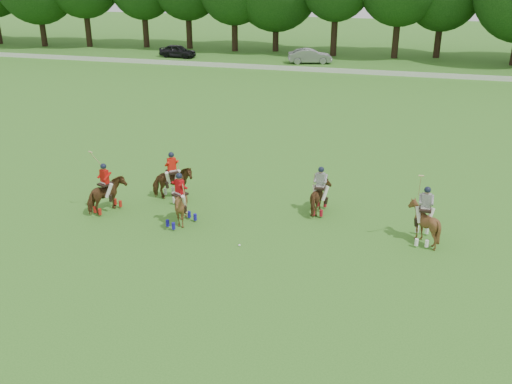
% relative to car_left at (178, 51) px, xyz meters
% --- Properties ---
extents(ground, '(180.00, 180.00, 0.00)m').
position_rel_car_left_xyz_m(ground, '(16.38, -42.50, -0.69)').
color(ground, '#347220').
rests_on(ground, ground).
extents(boundary_rail, '(120.00, 0.10, 0.44)m').
position_rel_car_left_xyz_m(boundary_rail, '(16.38, -4.50, -0.47)').
color(boundary_rail, white).
rests_on(boundary_rail, ground).
extents(car_left, '(4.19, 2.04, 1.38)m').
position_rel_car_left_xyz_m(car_left, '(0.00, 0.00, 0.00)').
color(car_left, black).
rests_on(car_left, ground).
extents(car_mid, '(4.73, 2.73, 1.47)m').
position_rel_car_left_xyz_m(car_mid, '(14.66, 0.00, 0.05)').
color(car_mid, gray).
rests_on(car_mid, ground).
extents(polo_red_a, '(1.46, 1.95, 2.76)m').
position_rel_car_left_xyz_m(polo_red_a, '(12.46, -38.84, 0.10)').
color(polo_red_a, '#462712').
rests_on(polo_red_a, ground).
extents(polo_red_b, '(2.05, 2.04, 2.28)m').
position_rel_car_left_xyz_m(polo_red_b, '(14.74, -36.87, 0.12)').
color(polo_red_b, '#462712').
rests_on(polo_red_b, ground).
extents(polo_red_c, '(1.82, 1.88, 2.30)m').
position_rel_car_left_xyz_m(polo_red_c, '(16.09, -39.29, 0.14)').
color(polo_red_c, '#462712').
rests_on(polo_red_c, ground).
extents(polo_stripe_a, '(1.03, 1.66, 2.12)m').
position_rel_car_left_xyz_m(polo_stripe_a, '(21.45, -36.61, 0.06)').
color(polo_stripe_a, '#462712').
rests_on(polo_stripe_a, ground).
extents(polo_stripe_b, '(1.31, 1.47, 2.85)m').
position_rel_car_left_xyz_m(polo_stripe_b, '(25.76, -38.25, 0.14)').
color(polo_stripe_b, '#462712').
rests_on(polo_stripe_b, ground).
extents(polo_ball, '(0.09, 0.09, 0.09)m').
position_rel_car_left_xyz_m(polo_ball, '(18.96, -40.50, -0.64)').
color(polo_ball, white).
rests_on(polo_ball, ground).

